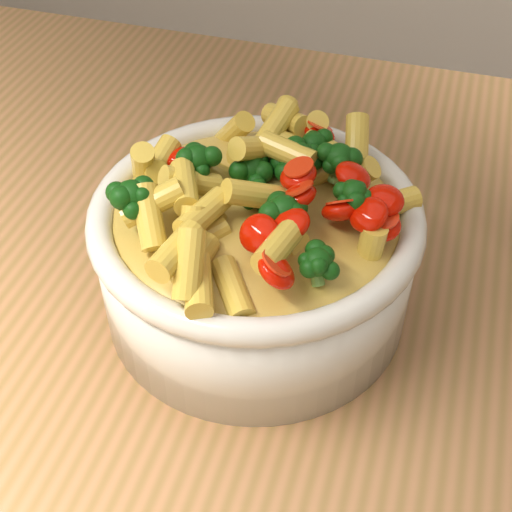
# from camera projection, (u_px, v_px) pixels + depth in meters

# --- Properties ---
(table) EXTENTS (1.20, 0.80, 0.90)m
(table) POSITION_uv_depth(u_px,v_px,m) (383.00, 435.00, 0.55)
(table) COLOR #A46F46
(table) RESTS_ON ground
(serving_bowl) EXTENTS (0.22, 0.22, 0.09)m
(serving_bowl) POSITION_uv_depth(u_px,v_px,m) (256.00, 255.00, 0.49)
(serving_bowl) COLOR silver
(serving_bowl) RESTS_ON table
(pasta_salad) EXTENTS (0.17, 0.17, 0.04)m
(pasta_salad) POSITION_uv_depth(u_px,v_px,m) (256.00, 187.00, 0.45)
(pasta_salad) COLOR gold
(pasta_salad) RESTS_ON serving_bowl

